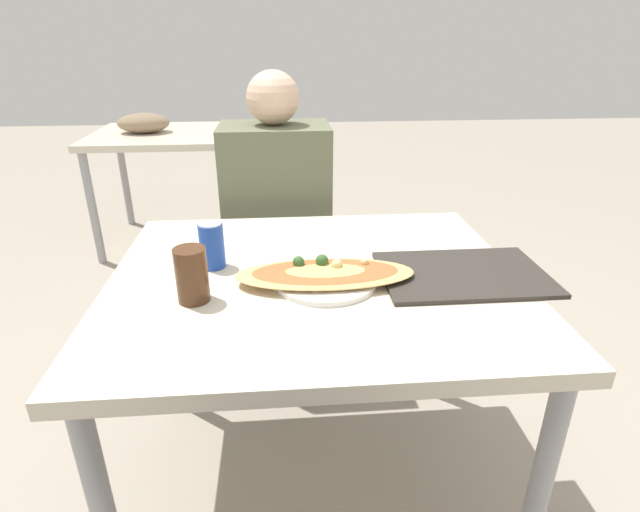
{
  "coord_description": "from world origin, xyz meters",
  "views": [
    {
      "loc": [
        -0.09,
        -1.17,
        1.32
      ],
      "look_at": [
        0.01,
        -0.01,
        0.8
      ],
      "focal_mm": 28.0,
      "sensor_mm": 36.0,
      "label": 1
    }
  ],
  "objects_px": {
    "person_seated": "(277,205)",
    "pizza_main": "(325,275)",
    "dining_table": "(315,300)",
    "drink_glass": "(192,275)",
    "soda_can": "(212,245)",
    "chair_far_seated": "(279,246)"
  },
  "relations": [
    {
      "from": "person_seated",
      "to": "drink_glass",
      "type": "distance_m",
      "value": 0.81
    },
    {
      "from": "person_seated",
      "to": "soda_can",
      "type": "xyz_separation_m",
      "value": [
        -0.17,
        -0.6,
        0.09
      ]
    },
    {
      "from": "dining_table",
      "to": "soda_can",
      "type": "bearing_deg",
      "value": 164.47
    },
    {
      "from": "drink_glass",
      "to": "soda_can",
      "type": "bearing_deg",
      "value": 82.33
    },
    {
      "from": "dining_table",
      "to": "chair_far_seated",
      "type": "relative_size",
      "value": 1.24
    },
    {
      "from": "pizza_main",
      "to": "drink_glass",
      "type": "relative_size",
      "value": 3.43
    },
    {
      "from": "dining_table",
      "to": "drink_glass",
      "type": "bearing_deg",
      "value": -159.71
    },
    {
      "from": "pizza_main",
      "to": "soda_can",
      "type": "relative_size",
      "value": 3.64
    },
    {
      "from": "dining_table",
      "to": "pizza_main",
      "type": "xyz_separation_m",
      "value": [
        0.02,
        -0.04,
        0.1
      ]
    },
    {
      "from": "pizza_main",
      "to": "drink_glass",
      "type": "height_order",
      "value": "drink_glass"
    },
    {
      "from": "chair_far_seated",
      "to": "soda_can",
      "type": "distance_m",
      "value": 0.79
    },
    {
      "from": "chair_far_seated",
      "to": "person_seated",
      "type": "distance_m",
      "value": 0.24
    },
    {
      "from": "pizza_main",
      "to": "chair_far_seated",
      "type": "bearing_deg",
      "value": 98.35
    },
    {
      "from": "dining_table",
      "to": "drink_glass",
      "type": "relative_size",
      "value": 8.04
    },
    {
      "from": "drink_glass",
      "to": "pizza_main",
      "type": "bearing_deg",
      "value": 12.03
    },
    {
      "from": "dining_table",
      "to": "person_seated",
      "type": "relative_size",
      "value": 0.89
    },
    {
      "from": "drink_glass",
      "to": "chair_far_seated",
      "type": "bearing_deg",
      "value": 77.52
    },
    {
      "from": "chair_far_seated",
      "to": "soda_can",
      "type": "bearing_deg",
      "value": 76.29
    },
    {
      "from": "person_seated",
      "to": "drink_glass",
      "type": "height_order",
      "value": "person_seated"
    },
    {
      "from": "person_seated",
      "to": "soda_can",
      "type": "relative_size",
      "value": 9.61
    },
    {
      "from": "person_seated",
      "to": "pizza_main",
      "type": "distance_m",
      "value": 0.73
    },
    {
      "from": "person_seated",
      "to": "dining_table",
      "type": "bearing_deg",
      "value": 98.35
    }
  ]
}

